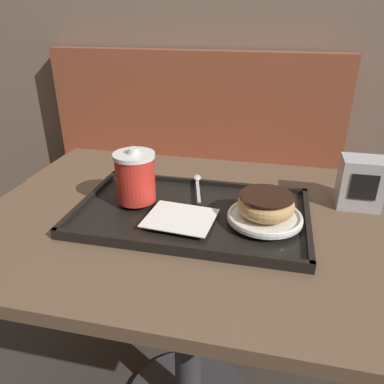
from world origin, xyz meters
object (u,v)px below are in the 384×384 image
coffee_cup_front (135,177)px  donut_chocolate_glazed (266,204)px  napkin_dispenser (360,183)px  spoon (197,182)px

coffee_cup_front → donut_chocolate_glazed: bearing=-5.0°
donut_chocolate_glazed → napkin_dispenser: bearing=36.5°
coffee_cup_front → napkin_dispenser: 0.55m
donut_chocolate_glazed → spoon: 0.24m
napkin_dispenser → coffee_cup_front: bearing=-165.6°
spoon → napkin_dispenser: (0.40, 0.01, 0.03)m
spoon → coffee_cup_front: bearing=121.7°
coffee_cup_front → spoon: coffee_cup_front is taller
spoon → donut_chocolate_glazed: bearing=-144.3°
donut_chocolate_glazed → spoon: donut_chocolate_glazed is taller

